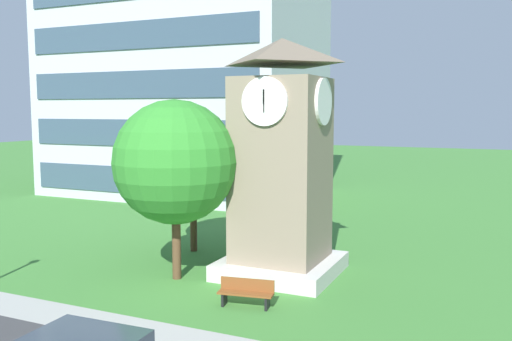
% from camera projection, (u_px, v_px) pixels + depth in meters
% --- Properties ---
extents(ground_plane, '(160.00, 160.00, 0.00)m').
position_uv_depth(ground_plane, '(177.00, 283.00, 20.11)').
color(ground_plane, '#3D7A33').
extents(kerb_strip, '(120.00, 1.60, 0.01)m').
position_uv_depth(kerb_strip, '(101.00, 323.00, 16.34)').
color(kerb_strip, '#9E9E99').
rests_on(kerb_strip, ground).
extents(office_building, '(19.18, 11.93, 28.80)m').
position_uv_depth(office_building, '(184.00, 1.00, 40.83)').
color(office_building, '#B7BCC6').
rests_on(office_building, ground).
extents(clock_tower, '(4.24, 4.24, 8.97)m').
position_uv_depth(clock_tower, '(282.00, 172.00, 20.86)').
color(clock_tower, gray).
rests_on(clock_tower, ground).
extents(park_bench, '(1.86, 0.77, 0.88)m').
position_uv_depth(park_bench, '(246.00, 292.00, 17.69)').
color(park_bench, brown).
rests_on(park_bench, ground).
extents(tree_by_building, '(3.68, 3.68, 6.10)m').
position_uv_depth(tree_by_building, '(193.00, 157.00, 24.27)').
color(tree_by_building, '#513823').
rests_on(tree_by_building, ground).
extents(tree_near_tower, '(4.60, 4.60, 6.71)m').
position_uv_depth(tree_near_tower, '(175.00, 162.00, 20.20)').
color(tree_near_tower, '#513823').
rests_on(tree_near_tower, ground).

